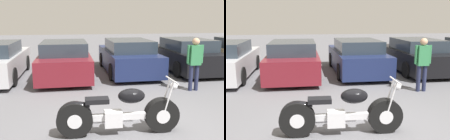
% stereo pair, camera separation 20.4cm
% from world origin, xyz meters
% --- Properties ---
extents(ground_plane, '(60.00, 60.00, 0.00)m').
position_xyz_m(ground_plane, '(0.00, 0.00, 0.00)').
color(ground_plane, slate).
extents(motorcycle, '(2.36, 0.62, 1.05)m').
position_xyz_m(motorcycle, '(-0.31, -0.10, 0.42)').
color(motorcycle, black).
rests_on(motorcycle, ground_plane).
extents(parked_car_maroon, '(1.90, 4.37, 1.36)m').
position_xyz_m(parked_car_maroon, '(-1.36, 5.05, 0.64)').
color(parked_car_maroon, maroon).
rests_on(parked_car_maroon, ground_plane).
extents(parked_car_navy, '(1.90, 4.37, 1.36)m').
position_xyz_m(parked_car_navy, '(1.16, 5.36, 0.64)').
color(parked_car_navy, '#19234C').
rests_on(parked_car_navy, ground_plane).
extents(parked_car_black, '(1.90, 4.37, 1.36)m').
position_xyz_m(parked_car_black, '(3.68, 5.40, 0.64)').
color(parked_car_black, black).
rests_on(parked_car_black, ground_plane).
extents(person_standing, '(0.52, 0.22, 1.62)m').
position_xyz_m(person_standing, '(2.55, 2.41, 0.96)').
color(person_standing, '#232847').
rests_on(person_standing, ground_plane).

